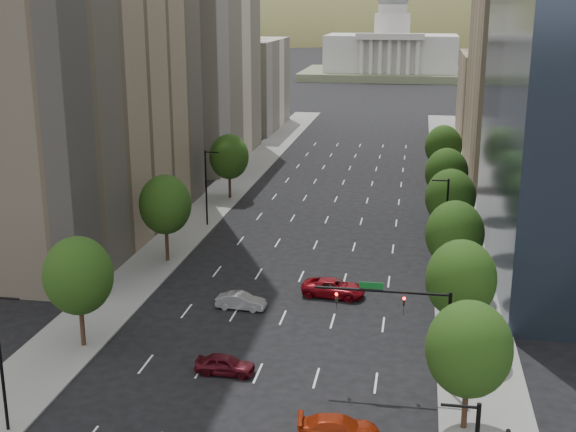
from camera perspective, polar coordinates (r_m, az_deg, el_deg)
The scene contains 25 objects.
sidewalk_left at distance 85.77m, azimuth -8.25°, elevation -1.56°, with size 6.00×200.00×0.15m, color slate.
sidewalk_right at distance 81.92m, azimuth 12.88°, elevation -2.64°, with size 6.00×200.00×0.15m, color slate.
midrise_cream_left at distance 126.08m, azimuth -6.68°, elevation 12.08°, with size 14.00×30.00×35.00m, color beige.
filler_left at distance 158.62m, azimuth -3.20°, elevation 9.82°, with size 14.00×26.00×18.00m, color beige.
parking_tan_right at distance 119.10m, azimuth 17.07°, elevation 10.09°, with size 14.00×30.00×30.00m, color #8C7759.
filler_right at distance 152.44m, azimuth 15.41°, elevation 8.67°, with size 14.00×26.00×16.00m, color #8C7759.
tree_right_0 at distance 47.33m, azimuth 13.39°, elevation -9.68°, with size 5.20×5.20×8.39m.
tree_right_1 at distance 57.33m, azimuth 12.82°, elevation -4.67°, with size 5.20×5.20×8.75m.
tree_right_2 at distance 68.75m, azimuth 12.37°, elevation -1.32°, with size 5.20×5.20×8.61m.
tree_right_3 at distance 80.23m, azimuth 12.07°, elevation 1.36°, with size 5.20×5.20×8.89m.
tree_right_4 at distance 93.95m, azimuth 11.78°, elevation 3.19°, with size 5.20×5.20×8.46m.
tree_right_5 at distance 109.58m, azimuth 11.56°, elevation 5.13°, with size 5.20×5.20×8.75m.
tree_left_0 at distance 58.79m, azimuth -15.42°, elevation -4.33°, with size 5.20×5.20×8.75m.
tree_left_1 at distance 76.41m, azimuth -9.18°, elevation 0.84°, with size 5.20×5.20×8.97m.
tree_left_2 at distance 100.76m, azimuth -4.43°, elevation 4.45°, with size 5.20×5.20×8.68m.
streetlight_rn at distance 75.65m, azimuth 11.72°, elevation -0.32°, with size 1.70×0.20×9.00m.
streetlight_ls at distance 49.15m, azimuth -20.66°, elevation -10.02°, with size 1.70×0.20×9.00m.
streetlight_ln at distance 88.53m, azimuth -6.11°, elevation 2.27°, with size 1.70×0.20×9.00m.
traffic_signal at distance 51.84m, azimuth 9.22°, elevation -7.39°, with size 9.12×0.40×7.38m.
capitol at distance 268.18m, azimuth 7.73°, elevation 12.04°, with size 60.00×40.00×35.20m.
foothills at distance 620.84m, azimuth 12.16°, elevation 9.58°, with size 720.00×413.00×263.00m.
car_red_near at distance 47.47m, azimuth 3.82°, elevation -15.56°, with size 2.02×4.98×1.44m, color #9A270B.
car_maroon at distance 54.85m, azimuth -4.73°, elevation -11.00°, with size 1.70×4.23×1.44m, color #440B13.
car_silver at distance 65.56m, azimuth -3.54°, elevation -6.37°, with size 1.48×4.25×1.40m, color #A2A2A7.
car_red_far at distance 68.23m, azimuth 3.43°, elevation -5.39°, with size 2.59×5.62×1.56m, color maroon.
Camera 1 is at (10.42, -17.75, 25.38)m, focal length 47.49 mm.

